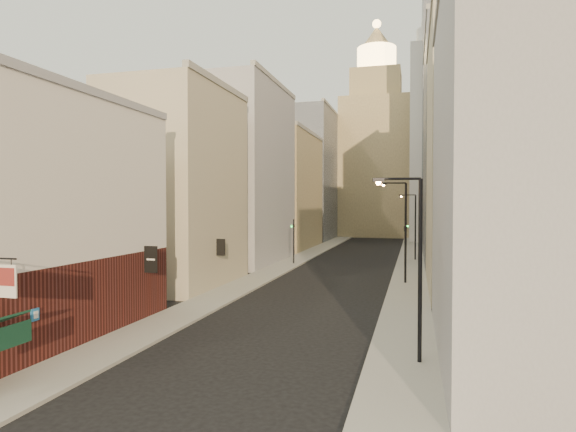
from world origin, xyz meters
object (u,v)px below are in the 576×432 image
at_px(clock_tower, 376,151).
at_px(streetlamp_mid, 403,226).
at_px(traffic_light_right, 405,230).
at_px(streetlamp_far, 414,223).
at_px(white_tower, 434,136).
at_px(traffic_light_left, 294,232).
at_px(streetlamp_near, 415,258).

distance_m(clock_tower, streetlamp_mid, 62.72).
bearing_deg(clock_tower, traffic_light_right, -81.53).
xyz_separation_m(streetlamp_mid, streetlamp_far, (0.81, 17.29, -0.40)).
height_order(white_tower, traffic_light_left, white_tower).
bearing_deg(traffic_light_left, streetlamp_far, -175.80).
height_order(streetlamp_near, streetlamp_far, streetlamp_near).
height_order(white_tower, streetlamp_mid, white_tower).
xyz_separation_m(white_tower, streetlamp_near, (-3.00, -67.45, -14.15)).
xyz_separation_m(streetlamp_near, streetlamp_far, (-0.18, 37.74, -0.00)).
distance_m(white_tower, traffic_light_right, 36.02).
relative_size(clock_tower, white_tower, 1.08).
distance_m(clock_tower, white_tower, 17.83).
distance_m(white_tower, streetlamp_near, 68.98).
relative_size(streetlamp_near, streetlamp_mid, 0.92).
xyz_separation_m(streetlamp_near, traffic_light_right, (-1.06, 34.86, -0.64)).
distance_m(streetlamp_near, streetlamp_far, 37.74).
bearing_deg(streetlamp_near, traffic_light_left, 102.97).
xyz_separation_m(white_tower, streetlamp_mid, (-3.99, -47.00, -13.76)).
bearing_deg(white_tower, traffic_light_right, -97.10).
bearing_deg(streetlamp_mid, traffic_light_right, 75.20).
height_order(white_tower, streetlamp_far, white_tower).
distance_m(white_tower, streetlamp_far, 33.06).
bearing_deg(streetlamp_mid, streetlamp_near, -102.34).
bearing_deg(traffic_light_left, streetlamp_mid, 114.55).
xyz_separation_m(streetlamp_mid, traffic_light_left, (-11.93, 10.18, -1.24)).
bearing_deg(clock_tower, traffic_light_left, -95.53).
xyz_separation_m(clock_tower, streetlamp_near, (8.00, -81.45, -13.18)).
distance_m(streetlamp_mid, traffic_light_left, 15.73).
height_order(clock_tower, traffic_light_right, clock_tower).
bearing_deg(clock_tower, streetlamp_near, -84.39).
relative_size(white_tower, streetlamp_mid, 4.89).
distance_m(clock_tower, traffic_light_left, 52.95).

